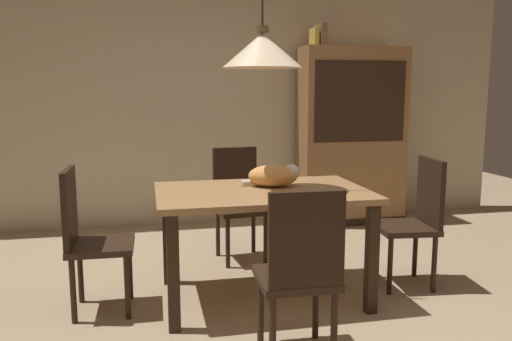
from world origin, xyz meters
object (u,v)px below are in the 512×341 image
chair_left_side (88,234)px  book_yellow_short (314,37)px  cat_sleeping (275,176)px  pendant_lamp (263,50)px  dining_table (263,205)px  chair_near_front (300,268)px  chair_far_back (238,198)px  chair_right_side (416,216)px  book_brown_thick (321,35)px  hutch_bookcase (351,140)px

chair_left_side → book_yellow_short: bearing=41.3°
cat_sleeping → pendant_lamp: size_ratio=0.31×
dining_table → cat_sleeping: 0.23m
chair_near_front → pendant_lamp: pendant_lamp is taller
chair_left_side → chair_far_back: (1.12, 0.88, 0.00)m
dining_table → pendant_lamp: (-0.00, 0.00, 1.01)m
pendant_lamp → book_yellow_short: 2.08m
dining_table → chair_right_side: bearing=-0.4°
dining_table → book_yellow_short: book_yellow_short is taller
dining_table → pendant_lamp: size_ratio=1.08×
chair_near_front → chair_left_side: same height
pendant_lamp → book_yellow_short: size_ratio=6.50×
chair_left_side → chair_right_side: 2.26m
dining_table → chair_far_back: chair_far_back is taller
cat_sleeping → book_brown_thick: book_brown_thick is taller
chair_far_back → book_brown_thick: 2.01m
chair_near_front → book_yellow_short: bearing=70.6°
cat_sleeping → hutch_bookcase: hutch_bookcase is taller
pendant_lamp → hutch_bookcase: 2.41m
chair_left_side → chair_right_side: bearing=-0.2°
dining_table → book_yellow_short: (0.95, 1.83, 1.29)m
chair_near_front → pendant_lamp: bearing=89.8°
chair_left_side → cat_sleeping: size_ratio=2.31×
chair_far_back → cat_sleeping: bearing=-81.5°
chair_left_side → pendant_lamp: size_ratio=0.72×
cat_sleeping → book_yellow_short: (0.84, 1.73, 1.11)m
dining_table → pendant_lamp: bearing=108.4°
book_brown_thick → chair_far_back: bearing=-137.3°
chair_right_side → book_brown_thick: 2.34m
dining_table → chair_left_side: size_ratio=1.51×
chair_left_side → hutch_bookcase: size_ratio=0.50×
chair_near_front → hutch_bookcase: size_ratio=0.50×
dining_table → hutch_bookcase: (1.38, 1.83, 0.24)m
chair_left_side → chair_right_side: same height
hutch_bookcase → chair_left_side: bearing=-143.9°
cat_sleeping → hutch_bookcase: bearing=53.6°
dining_table → cat_sleeping: (0.11, 0.10, 0.18)m
cat_sleeping → chair_right_side: bearing=-6.0°
dining_table → chair_left_side: chair_left_side is taller
chair_left_side → pendant_lamp: 1.61m
book_yellow_short → book_brown_thick: book_brown_thick is taller
book_yellow_short → book_brown_thick: (0.07, 0.00, 0.02)m
cat_sleeping → hutch_bookcase: size_ratio=0.22×
book_brown_thick → chair_right_side: bearing=-86.6°
chair_far_back → book_yellow_short: (0.96, 0.95, 1.43)m
cat_sleeping → dining_table: bearing=-137.1°
book_yellow_short → chair_right_side: bearing=-84.5°
cat_sleeping → book_yellow_short: bearing=64.0°
chair_far_back → hutch_bookcase: bearing=34.4°
chair_near_front → hutch_bookcase: 3.06m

